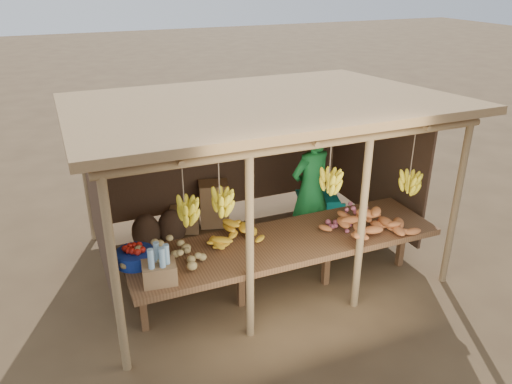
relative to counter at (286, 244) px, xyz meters
name	(u,v)px	position (x,y,z in m)	size (l,w,h in m)	color
ground	(256,258)	(0.00, 0.95, -0.74)	(60.00, 60.00, 0.00)	brown
stall_structure	(260,135)	(-0.01, 0.82, 1.17)	(4.70, 3.50, 2.43)	olive
counter	(286,244)	(0.00, 0.00, 0.00)	(3.90, 1.05, 0.80)	brown
potato_heap	(162,251)	(-1.52, 0.02, 0.24)	(0.94, 0.57, 0.36)	#A38B54
sweet_potato_heap	(366,221)	(0.99, -0.24, 0.24)	(1.13, 0.68, 0.36)	#C16731
onion_heap	(356,213)	(1.00, 0.01, 0.24)	(0.69, 0.41, 0.35)	#C05D74
banana_pile	(235,229)	(-0.60, 0.19, 0.24)	(0.65, 0.39, 0.35)	yellow
tomato_basin	(135,256)	(-1.80, 0.18, 0.16)	(0.44, 0.44, 0.23)	navy
bottle_box	(159,268)	(-1.63, -0.29, 0.23)	(0.39, 0.32, 0.45)	olive
vendor	(310,189)	(0.86, 0.96, 0.20)	(0.68, 0.45, 1.88)	#1A7932
tarp_crate	(317,211)	(1.26, 1.43, -0.44)	(0.75, 0.70, 0.74)	brown
carton_stack	(204,209)	(-0.40, 2.15, -0.42)	(1.04, 0.47, 0.73)	olive
burlap_sacks	(159,227)	(-1.18, 1.95, -0.48)	(0.83, 0.43, 0.59)	#4C3323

